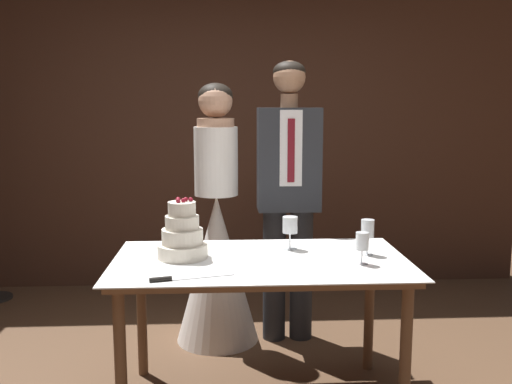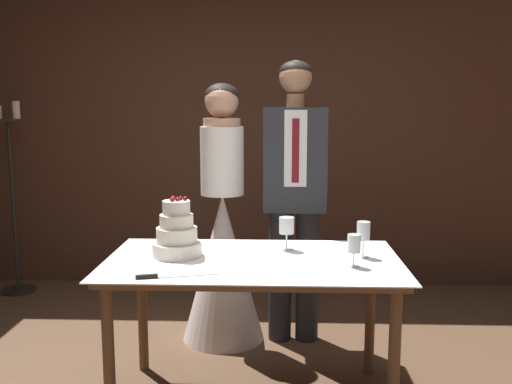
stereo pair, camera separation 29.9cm
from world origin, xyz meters
name	(u,v)px [view 1 (the left image)]	position (x,y,z in m)	size (l,w,h in m)	color
wall_back	(229,127)	(0.00, 2.33, 1.36)	(5.07, 0.12, 2.73)	#472B1E
cake_table	(260,275)	(0.14, 0.25, 0.69)	(1.50, 0.85, 0.77)	brown
tiered_cake	(182,236)	(-0.26, 0.30, 0.88)	(0.26, 0.26, 0.31)	silver
cake_knife	(176,278)	(-0.26, -0.08, 0.78)	(0.38, 0.12, 0.02)	silver
wine_glass_near	(362,243)	(0.64, 0.13, 0.88)	(0.06, 0.06, 0.16)	silver
wine_glass_middle	(290,226)	(0.31, 0.44, 0.90)	(0.08, 0.08, 0.18)	silver
wine_glass_far	(368,230)	(0.71, 0.31, 0.91)	(0.07, 0.07, 0.19)	silver
bride	(217,248)	(-0.09, 1.06, 0.63)	(0.54, 0.54, 1.69)	white
groom	(288,188)	(0.37, 1.06, 1.02)	(0.40, 0.25, 1.83)	#282B30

